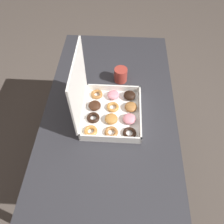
# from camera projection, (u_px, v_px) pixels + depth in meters

# --- Properties ---
(ground_plane) EXTENTS (8.00, 8.00, 0.00)m
(ground_plane) POSITION_uv_depth(u_px,v_px,m) (111.00, 163.00, 1.80)
(ground_plane) COLOR #564C44
(dining_table) EXTENTS (1.27, 0.70, 0.77)m
(dining_table) POSITION_uv_depth(u_px,v_px,m) (110.00, 118.00, 1.28)
(dining_table) COLOR #2D2D33
(dining_table) RESTS_ON ground_plane
(donut_box) EXTENTS (0.33, 0.31, 0.36)m
(donut_box) POSITION_uv_depth(u_px,v_px,m) (105.00, 106.00, 1.10)
(donut_box) COLOR white
(donut_box) RESTS_ON dining_table
(coffee_mug) EXTENTS (0.08, 0.08, 0.08)m
(coffee_mug) POSITION_uv_depth(u_px,v_px,m) (121.00, 75.00, 1.27)
(coffee_mug) COLOR #A3382D
(coffee_mug) RESTS_ON dining_table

